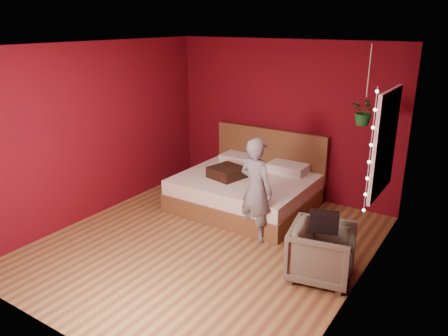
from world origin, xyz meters
TOP-DOWN VIEW (x-y plane):
  - floor at (0.00, 0.00)m, footprint 4.50×4.50m
  - room_walls at (0.00, 0.00)m, footprint 4.04×4.54m
  - window at (1.97, 0.90)m, footprint 0.05×0.97m
  - fairy_lights at (1.94, 0.37)m, footprint 0.04×0.04m
  - bed at (-0.19, 1.42)m, footprint 2.05×1.74m
  - person at (0.47, 0.50)m, footprint 0.58×0.44m
  - armchair at (1.60, 0.05)m, footprint 0.85×0.83m
  - handbag at (1.63, -0.05)m, footprint 0.35×0.26m
  - throw_pillow at (-0.42, 1.16)m, footprint 0.57×0.57m
  - hanging_plant at (1.57, 1.36)m, footprint 0.41×0.38m

SIDE VIEW (x-z plane):
  - floor at x=0.00m, z-range 0.00..0.00m
  - bed at x=-0.19m, z-range -0.27..0.86m
  - armchair at x=1.60m, z-range 0.00..0.66m
  - throw_pillow at x=-0.42m, z-range 0.51..0.68m
  - person at x=0.47m, z-range 0.00..1.44m
  - handbag at x=1.63m, z-range 0.66..0.88m
  - fairy_lights at x=1.94m, z-range 0.77..2.22m
  - window at x=1.97m, z-range 0.87..2.14m
  - room_walls at x=0.00m, z-range 0.37..2.99m
  - hanging_plant at x=1.57m, z-range 1.24..2.27m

